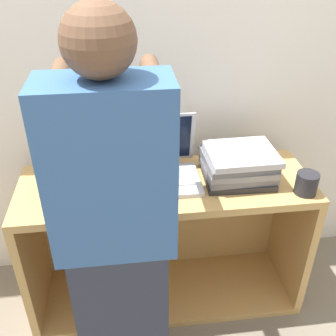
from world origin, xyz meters
The scene contains 8 objects.
ground_plane centered at (0.00, 0.00, 0.00)m, with size 12.00×12.00×0.00m, color #756B5B.
wall_back centered at (0.00, 0.56, 1.20)m, with size 8.00×0.05×2.40m.
cart centered at (0.00, 0.29, 0.36)m, with size 1.32×0.45×0.71m.
laptop_open centered at (0.00, 0.28, 0.77)m, with size 0.30×0.31×0.27m.
laptop_stack_left centered at (-0.33, 0.23, 0.81)m, with size 0.33×0.28×0.20m.
laptop_stack_right centered at (0.33, 0.23, 0.78)m, with size 0.32×0.28×0.14m.
person centered at (-0.22, -0.18, 0.77)m, with size 0.40×0.52×1.55m.
mug centered at (0.58, 0.08, 0.76)m, with size 0.09×0.09×0.10m.
Camera 1 is at (-0.17, -1.22, 1.70)m, focal length 42.00 mm.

